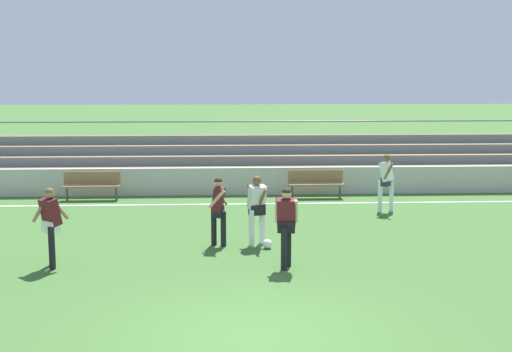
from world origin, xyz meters
TOP-DOWN VIEW (x-y plane):
  - ground_plane at (0.00, 0.00)m, footprint 160.00×160.00m
  - field_line_sideline at (0.00, 10.58)m, footprint 44.00×0.12m
  - sideline_wall at (0.00, 12.23)m, footprint 48.00×0.16m
  - bleacher_stand at (0.79, 14.72)m, footprint 26.87×3.26m
  - bench_near_wall_gap at (2.55, 11.52)m, footprint 1.80×0.40m
  - bench_near_bin at (-4.67, 11.52)m, footprint 1.80×0.40m
  - player_dark_wide_left at (-0.57, 5.49)m, footprint 0.48×0.53m
  - player_white_overlapping at (0.33, 5.55)m, footprint 0.48×0.72m
  - player_dark_deep_cover at (0.84, 3.58)m, footprint 0.49×0.41m
  - player_dark_trailing_run at (-4.03, 3.88)m, footprint 0.72×0.49m
  - player_white_challenging at (4.29, 9.17)m, footprint 0.51×0.65m
  - soccer_ball at (0.56, 5.17)m, footprint 0.22×0.22m

SIDE VIEW (x-z plane):
  - ground_plane at x=0.00m, z-range 0.00..0.00m
  - field_line_sideline at x=0.00m, z-range 0.00..0.01m
  - soccer_ball at x=0.56m, z-range 0.00..0.22m
  - sideline_wall at x=0.00m, z-range 0.00..0.91m
  - bench_near_wall_gap at x=2.55m, z-range 0.10..1.00m
  - bench_near_bin at x=-4.67m, z-range 0.10..1.00m
  - bleacher_stand at x=0.79m, z-range -0.19..1.99m
  - player_dark_wide_left at x=-0.57m, z-range 0.15..1.77m
  - player_white_overlapping at x=0.33m, z-range 0.15..1.80m
  - player_dark_trailing_run at x=-4.03m, z-range 0.16..1.84m
  - player_dark_deep_cover at x=0.84m, z-range 0.16..1.85m
  - player_white_challenging at x=4.29m, z-range 0.17..1.87m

